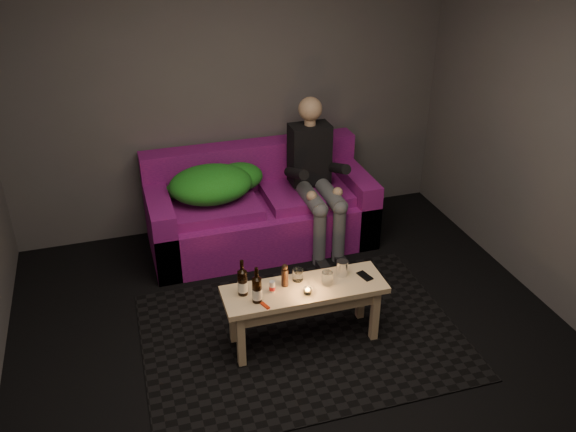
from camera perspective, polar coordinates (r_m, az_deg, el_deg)
name	(u,v)px	position (r m, az deg, el deg)	size (l,w,h in m)	color
floor	(313,375)	(4.23, 2.39, -14.62)	(4.50, 4.50, 0.00)	black
room	(293,119)	(3.74, 0.47, 9.07)	(4.50, 4.50, 4.50)	silver
rug	(302,335)	(4.52, 1.27, -11.06)	(2.27, 1.65, 0.01)	black
sofa	(259,210)	(5.50, -2.72, 0.55)	(1.97, 0.88, 0.85)	#630E6B
green_blanket	(215,183)	(5.27, -6.85, 3.08)	(0.87, 0.59, 0.29)	#247A16
person	(315,173)	(5.32, 2.57, 4.04)	(0.35, 0.82, 1.31)	black
coffee_table	(304,297)	(4.25, 1.55, -7.58)	(1.14, 0.38, 0.46)	#E1B583
beer_bottle_a	(243,282)	(4.10, -4.28, -6.17)	(0.07, 0.07, 0.27)	black
beer_bottle_b	(257,289)	(4.02, -2.92, -6.86)	(0.07, 0.07, 0.26)	black
salt_shaker	(272,287)	(4.14, -1.48, -6.63)	(0.04, 0.04, 0.08)	silver
pepper_mill	(285,278)	(4.19, -0.30, -5.78)	(0.05, 0.05, 0.13)	black
tumbler_back	(298,275)	(4.25, 0.93, -5.52)	(0.07, 0.07, 0.09)	white
tealight	(308,291)	(4.14, 1.85, -7.01)	(0.06, 0.06, 0.04)	white
tumbler_front	(327,278)	(4.22, 3.69, -5.84)	(0.08, 0.08, 0.10)	white
steel_cup	(342,268)	(4.32, 5.08, -4.87)	(0.08, 0.08, 0.11)	silver
smartphone	(365,276)	(4.34, 7.20, -5.59)	(0.06, 0.12, 0.01)	black
red_lighter	(265,306)	(4.03, -2.16, -8.38)	(0.02, 0.08, 0.01)	red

